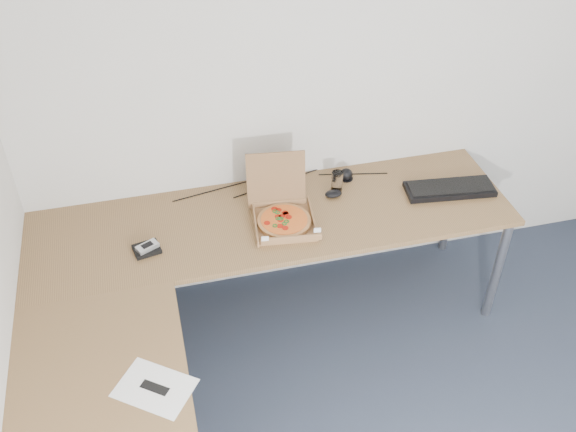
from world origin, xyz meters
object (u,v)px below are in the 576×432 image
object	(u,v)px
wallet	(147,249)
desk	(225,289)
pizza_box	(283,216)
keyboard	(450,189)
drinking_glass	(337,181)

from	to	relation	value
wallet	desk	bearing A→B (deg)	-56.04
pizza_box	wallet	bearing A→B (deg)	-168.90
keyboard	wallet	world-z (taller)	keyboard
desk	drinking_glass	xyz separation A→B (m)	(0.72, 0.58, 0.08)
keyboard	wallet	xyz separation A→B (m)	(-1.63, -0.09, -0.00)
keyboard	drinking_glass	bearing A→B (deg)	170.57
keyboard	wallet	bearing A→B (deg)	-170.22
desk	keyboard	world-z (taller)	keyboard
desk	wallet	size ratio (longest dim) A/B	20.09
keyboard	wallet	distance (m)	1.63
pizza_box	keyboard	bearing A→B (deg)	9.12
pizza_box	keyboard	distance (m)	0.94
pizza_box	drinking_glass	distance (m)	0.41
pizza_box	wallet	size ratio (longest dim) A/B	2.85
drinking_glass	keyboard	distance (m)	0.61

